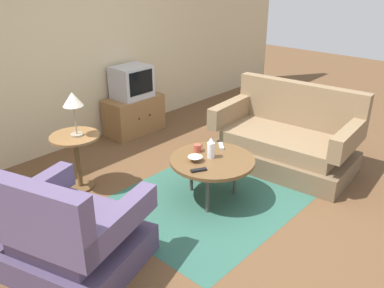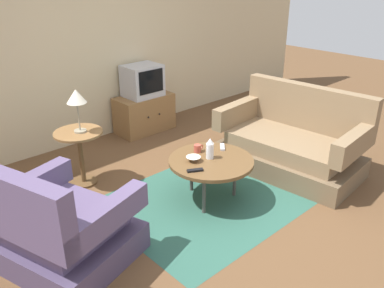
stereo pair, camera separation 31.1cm
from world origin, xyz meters
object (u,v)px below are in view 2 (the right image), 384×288
(couch, at_px, (292,144))
(tv_stand, at_px, (144,113))
(table_lamp, at_px, (76,98))
(vase, at_px, (210,149))
(tv_remote_dark, at_px, (195,170))
(armchair, at_px, (60,230))
(coffee_table, at_px, (211,162))
(bowl, at_px, (193,159))
(tv_remote_silver, at_px, (222,147))
(television, at_px, (142,81))
(mug, at_px, (198,148))
(side_table, at_px, (80,146))

(couch, xyz_separation_m, tv_stand, (-0.55, 2.13, -0.04))
(table_lamp, distance_m, vase, 1.45)
(table_lamp, height_order, tv_remote_dark, table_lamp)
(armchair, relative_size, coffee_table, 1.42)
(table_lamp, relative_size, bowl, 3.18)
(coffee_table, relative_size, tv_stand, 1.04)
(tv_remote_silver, bearing_deg, tv_stand, 33.54)
(television, xyz_separation_m, tv_remote_dark, (-0.93, -2.06, -0.28))
(mug, bearing_deg, tv_remote_dark, -137.03)
(television, relative_size, tv_remote_dark, 3.22)
(armchair, distance_m, vase, 1.59)
(bowl, bearing_deg, coffee_table, -30.68)
(tv_stand, bearing_deg, couch, -75.45)
(side_table, distance_m, tv_remote_silver, 1.53)
(vase, bearing_deg, armchair, 175.96)
(couch, height_order, television, television)
(armchair, height_order, vase, armchair)
(couch, relative_size, coffee_table, 1.96)
(television, xyz_separation_m, bowl, (-0.80, -1.89, -0.27))
(couch, relative_size, mug, 14.30)
(tv_stand, relative_size, bowl, 5.62)
(television, relative_size, mug, 4.30)
(tv_remote_silver, bearing_deg, mug, 112.09)
(table_lamp, bearing_deg, vase, -55.30)
(vase, distance_m, tv_remote_dark, 0.33)
(armchair, relative_size, television, 2.41)
(couch, bearing_deg, tv_stand, 9.62)
(couch, distance_m, mug, 1.24)
(table_lamp, height_order, vase, table_lamp)
(tv_stand, height_order, mug, mug)
(armchair, relative_size, couch, 0.72)
(tv_stand, distance_m, television, 0.48)
(television, relative_size, bowl, 3.44)
(tv_stand, height_order, bowl, tv_stand)
(bowl, bearing_deg, television, 67.12)
(side_table, bearing_deg, vase, -55.24)
(table_lamp, xyz_separation_m, mug, (0.80, -0.95, -0.49))
(tv_stand, bearing_deg, television, 90.00)
(television, height_order, bowl, television)
(tv_stand, relative_size, television, 1.63)
(couch, relative_size, television, 3.33)
(coffee_table, bearing_deg, television, 72.02)
(couch, relative_size, table_lamp, 3.61)
(mug, height_order, bowl, mug)
(armchair, distance_m, television, 2.90)
(television, xyz_separation_m, tv_remote_silver, (-0.36, -1.87, -0.28))
(armchair, relative_size, bowl, 8.29)
(armchair, xyz_separation_m, side_table, (0.76, 1.05, 0.14))
(vase, xyz_separation_m, bowl, (-0.17, 0.06, -0.08))
(coffee_table, relative_size, vase, 3.95)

